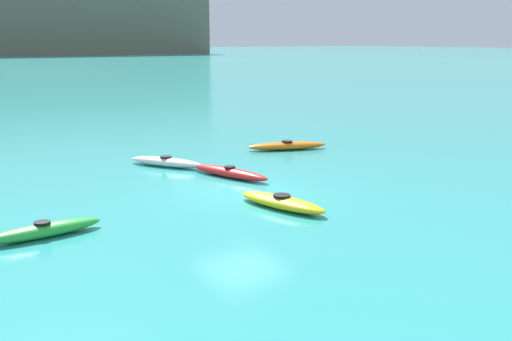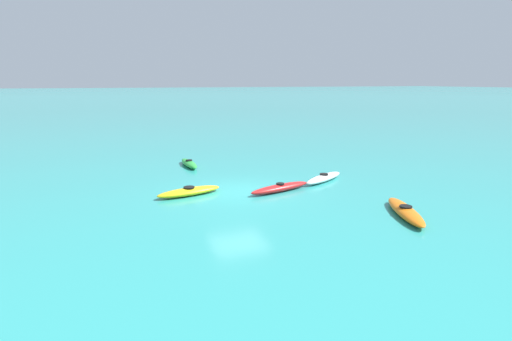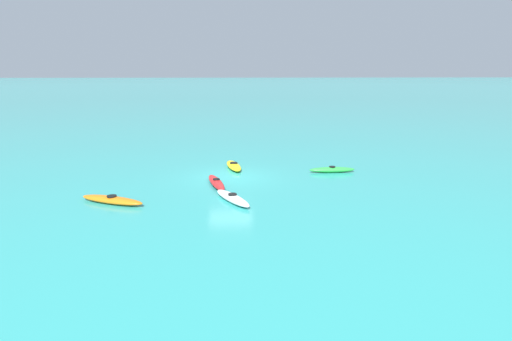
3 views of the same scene
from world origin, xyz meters
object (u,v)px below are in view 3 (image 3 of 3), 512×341
kayak_green (332,170)px  kayak_red (216,182)px  kayak_yellow (234,166)px  kayak_white (233,198)px  kayak_orange (112,200)px

kayak_green → kayak_red: same height
kayak_yellow → kayak_red: bearing=77.1°
kayak_green → kayak_white: bearing=42.1°
kayak_orange → kayak_yellow: (-5.52, -6.65, 0.00)m
kayak_yellow → kayak_white: 6.61m
kayak_yellow → kayak_red: (0.88, 3.85, -0.00)m
kayak_orange → kayak_red: bearing=-148.8°
kayak_white → kayak_red: bearing=-72.1°
kayak_green → kayak_white: (5.88, 5.31, 0.00)m
kayak_orange → kayak_red: size_ratio=1.04×
kayak_orange → kayak_white: (-5.53, -0.04, 0.00)m
kayak_red → kayak_yellow: bearing=-102.9°
kayak_orange → kayak_white: size_ratio=1.14×
kayak_green → kayak_orange: bearing=25.1°
kayak_orange → kayak_yellow: same height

